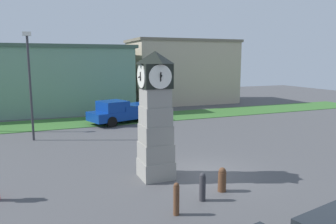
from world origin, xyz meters
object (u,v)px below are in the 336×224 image
at_px(bollard_far_row, 176,199).
at_px(pickup_truck, 123,111).
at_px(clock_tower, 155,118).
at_px(bollard_near_tower, 222,179).
at_px(street_lamp_far_side, 30,79).
at_px(bollard_mid_row, 202,187).

distance_m(bollard_far_row, pickup_truck, 16.53).
distance_m(clock_tower, pickup_truck, 13.05).
distance_m(clock_tower, bollard_near_tower, 3.70).
xyz_separation_m(clock_tower, bollard_near_tower, (1.85, -2.41, -2.12)).
relative_size(clock_tower, bollard_near_tower, 5.64).
relative_size(bollard_far_row, street_lamp_far_side, 0.17).
xyz_separation_m(bollard_far_row, street_lamp_far_side, (-4.31, 12.71, 3.30)).
height_order(bollard_far_row, pickup_truck, pickup_truck).
bearing_deg(bollard_near_tower, pickup_truck, 89.88).
bearing_deg(bollard_near_tower, bollard_far_row, -155.16).
bearing_deg(bollard_mid_row, street_lamp_far_side, 115.04).
xyz_separation_m(bollard_near_tower, bollard_far_row, (-2.43, -1.13, 0.08)).
height_order(bollard_near_tower, street_lamp_far_side, street_lamp_far_side).
height_order(pickup_truck, street_lamp_far_side, street_lamp_far_side).
relative_size(clock_tower, pickup_truck, 0.91).
bearing_deg(bollard_mid_row, clock_tower, 104.46).
distance_m(bollard_near_tower, pickup_truck, 15.22).
distance_m(bollard_mid_row, bollard_far_row, 1.48).
bearing_deg(bollard_far_row, pickup_truck, 81.42).
xyz_separation_m(bollard_near_tower, street_lamp_far_side, (-6.74, 11.59, 3.38)).
height_order(clock_tower, pickup_truck, clock_tower).
bearing_deg(street_lamp_far_side, pickup_truck, 28.16).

